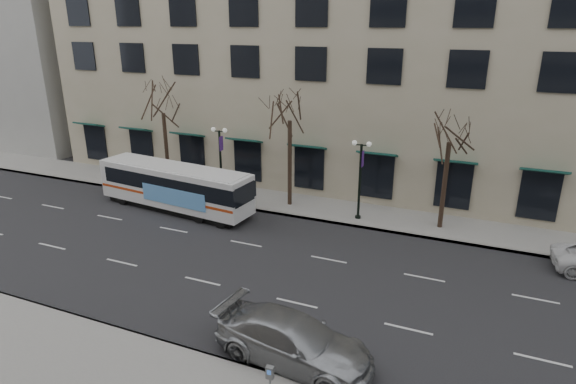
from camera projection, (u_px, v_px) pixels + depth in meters
The scene contains 12 objects.
ground at pixel (226, 261), 25.62m from camera, with size 160.00×160.00×0.00m, color black.
sidewalk_far at pixel (361, 215), 31.57m from camera, with size 80.00×4.00×0.15m, color gray.
building_hotel at pixel (324, 22), 40.56m from camera, with size 40.00×20.00×24.00m, color tan.
building_far_upblock at pixel (16, 3), 53.11m from camera, with size 28.00×20.00×28.00m, color #999993.
tree_far_left at pixel (162, 100), 34.69m from camera, with size 3.60×3.60×8.34m.
tree_far_mid at pixel (290, 106), 30.95m from camera, with size 3.60×3.60×8.55m.
tree_far_right at pixel (451, 126), 27.44m from camera, with size 3.60×3.60×8.06m.
lamp_post_left at pixel (221, 160), 33.58m from camera, with size 1.22×0.45×5.21m.
lamp_post_right at pixel (360, 176), 29.91m from camera, with size 1.22×0.45×5.21m.
city_bus at pixel (176, 186), 32.07m from camera, with size 11.48×3.63×3.06m.
silver_car at pixel (294, 341), 17.80m from camera, with size 2.51×6.17×1.79m, color #9B9EA2.
pay_station at pixel (270, 375), 15.89m from camera, with size 0.27×0.19×1.20m.
Camera 1 is at (11.98, -19.81, 12.05)m, focal length 30.00 mm.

